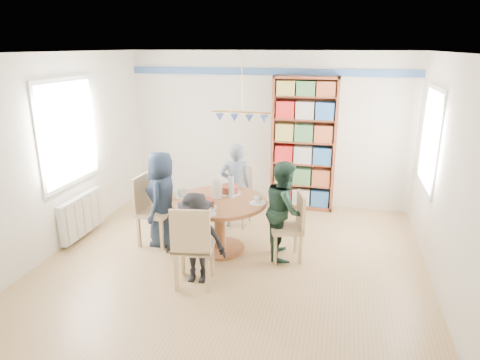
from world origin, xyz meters
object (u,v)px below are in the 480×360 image
(person_left, at_px, (162,199))
(person_near, at_px, (196,238))
(radiator, at_px, (82,215))
(dining_table, at_px, (220,213))
(chair_left, at_px, (150,207))
(chair_near, at_px, (193,244))
(chair_right, at_px, (292,224))
(person_far, at_px, (236,186))
(person_right, at_px, (284,210))
(bookshelf, at_px, (304,145))
(chair_far, at_px, (239,192))

(person_left, relative_size, person_near, 1.21)
(radiator, xyz_separation_m, dining_table, (2.13, 0.07, 0.21))
(radiator, distance_m, chair_left, 1.11)
(dining_table, distance_m, person_left, 0.87)
(chair_near, bearing_deg, person_near, 94.08)
(chair_right, xyz_separation_m, person_far, (-1.01, 0.90, 0.16))
(radiator, xyz_separation_m, person_left, (1.28, 0.09, 0.34))
(chair_left, distance_m, person_near, 1.33)
(person_right, bearing_deg, bookshelf, -11.89)
(chair_left, relative_size, person_far, 0.76)
(dining_table, distance_m, chair_far, 1.04)
(dining_table, relative_size, chair_far, 1.37)
(person_left, xyz_separation_m, person_right, (1.75, 0.03, -0.02))
(dining_table, distance_m, person_far, 0.89)
(chair_far, xyz_separation_m, person_right, (0.88, -0.99, 0.15))
(dining_table, relative_size, chair_near, 1.25)
(chair_near, distance_m, person_far, 1.91)
(bookshelf, bearing_deg, person_far, -130.76)
(person_left, height_order, person_far, person_left)
(radiator, relative_size, bookshelf, 0.43)
(dining_table, xyz_separation_m, person_right, (0.89, 0.05, 0.11))
(radiator, relative_size, chair_left, 0.98)
(chair_right, height_order, person_left, person_left)
(person_right, relative_size, person_far, 1.00)
(radiator, distance_m, person_right, 3.05)
(chair_right, xyz_separation_m, chair_near, (-1.04, -1.00, 0.06))
(chair_far, bearing_deg, person_near, -91.67)
(person_near, bearing_deg, person_far, 84.88)
(dining_table, xyz_separation_m, bookshelf, (0.94, 1.97, 0.58))
(radiator, distance_m, chair_near, 2.32)
(person_right, xyz_separation_m, person_far, (-0.89, 0.83, 0.00))
(chair_left, xyz_separation_m, person_near, (1.00, -0.87, 0.01))
(chair_left, xyz_separation_m, chair_near, (1.01, -1.01, 0.01))
(radiator, xyz_separation_m, person_far, (2.14, 0.95, 0.32))
(radiator, bearing_deg, chair_right, 0.85)
(chair_right, bearing_deg, person_left, 178.71)
(person_left, bearing_deg, bookshelf, 131.96)
(person_right, distance_m, bookshelf, 1.98)
(person_left, distance_m, person_right, 1.75)
(dining_table, xyz_separation_m, person_near, (-0.04, -0.88, 0.01))
(chair_far, distance_m, person_left, 1.35)
(dining_table, bearing_deg, person_right, 3.18)
(chair_right, bearing_deg, radiator, -179.15)
(chair_left, bearing_deg, chair_right, -0.25)
(dining_table, relative_size, chair_left, 1.27)
(chair_far, bearing_deg, person_left, -130.51)
(chair_right, relative_size, chair_near, 0.89)
(person_near, bearing_deg, bookshelf, 67.35)
(chair_left, height_order, chair_right, chair_left)
(person_far, bearing_deg, chair_far, -108.97)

